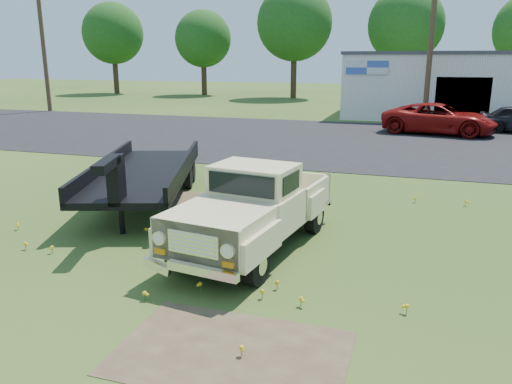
% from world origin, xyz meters
% --- Properties ---
extents(ground, '(140.00, 140.00, 0.00)m').
position_xyz_m(ground, '(0.00, 0.00, 0.00)').
color(ground, '#2B4817').
rests_on(ground, ground).
extents(asphalt_lot, '(90.00, 14.00, 0.02)m').
position_xyz_m(asphalt_lot, '(0.00, 15.00, 0.00)').
color(asphalt_lot, black).
rests_on(asphalt_lot, ground).
extents(dirt_patch_a, '(3.00, 2.00, 0.01)m').
position_xyz_m(dirt_patch_a, '(1.50, -3.00, 0.00)').
color(dirt_patch_a, '#493927').
rests_on(dirt_patch_a, ground).
extents(dirt_patch_b, '(2.20, 1.60, 0.01)m').
position_xyz_m(dirt_patch_b, '(-2.00, 3.50, 0.00)').
color(dirt_patch_b, '#493927').
rests_on(dirt_patch_b, ground).
extents(commercial_building, '(14.20, 8.20, 4.15)m').
position_xyz_m(commercial_building, '(6.00, 26.99, 2.10)').
color(commercial_building, silver).
rests_on(commercial_building, ground).
extents(utility_pole_west, '(1.60, 0.30, 9.00)m').
position_xyz_m(utility_pole_west, '(-22.00, 22.00, 4.60)').
color(utility_pole_west, '#412F1E').
rests_on(utility_pole_west, ground).
extents(utility_pole_mid, '(1.60, 0.30, 9.00)m').
position_xyz_m(utility_pole_mid, '(4.00, 22.00, 4.60)').
color(utility_pole_mid, '#412F1E').
rests_on(utility_pole_mid, ground).
extents(treeline_a, '(6.40, 6.40, 9.52)m').
position_xyz_m(treeline_a, '(-28.00, 40.00, 6.30)').
color(treeline_a, '#3D2B1B').
rests_on(treeline_a, ground).
extents(treeline_b, '(5.76, 5.76, 8.57)m').
position_xyz_m(treeline_b, '(-18.00, 41.00, 5.67)').
color(treeline_b, '#3D2B1B').
rests_on(treeline_b, ground).
extents(treeline_c, '(7.04, 7.04, 10.47)m').
position_xyz_m(treeline_c, '(-8.00, 39.50, 6.93)').
color(treeline_c, '#3D2B1B').
rests_on(treeline_c, ground).
extents(treeline_d, '(6.72, 6.72, 10.00)m').
position_xyz_m(treeline_d, '(2.00, 40.50, 6.62)').
color(treeline_d, '#3D2B1B').
rests_on(treeline_d, ground).
extents(vintage_pickup_truck, '(2.53, 5.02, 1.75)m').
position_xyz_m(vintage_pickup_truck, '(0.65, 0.60, 0.87)').
color(vintage_pickup_truck, '#CAB787').
rests_on(vintage_pickup_truck, ground).
extents(flatbed_trailer, '(4.24, 7.06, 1.83)m').
position_xyz_m(flatbed_trailer, '(-3.19, 2.98, 0.91)').
color(flatbed_trailer, black).
rests_on(flatbed_trailer, ground).
extents(red_pickup, '(5.83, 3.35, 1.53)m').
position_xyz_m(red_pickup, '(4.64, 18.52, 0.76)').
color(red_pickup, maroon).
rests_on(red_pickup, ground).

